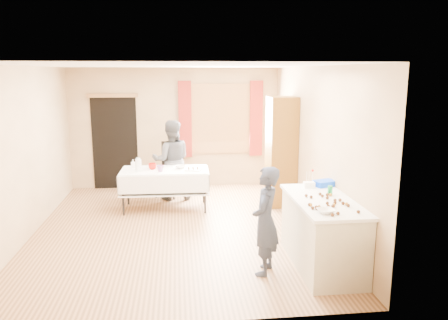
{
  "coord_description": "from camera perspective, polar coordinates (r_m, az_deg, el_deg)",
  "views": [
    {
      "loc": [
        0.04,
        -6.78,
        2.51
      ],
      "look_at": [
        0.78,
        0.0,
        1.13
      ],
      "focal_mm": 35.0,
      "sensor_mm": 36.0,
      "label": 1
    }
  ],
  "objects": [
    {
      "name": "cabinet",
      "position": [
        8.31,
        7.48,
        1.1
      ],
      "size": [
        0.5,
        0.6,
        2.06
      ],
      "primitive_type": "cube",
      "color": "brown",
      "rests_on": "floor"
    },
    {
      "name": "wall_right",
      "position": [
        7.24,
        11.77,
        1.59
      ],
      "size": [
        0.02,
        5.5,
        2.6
      ],
      "primitive_type": "cube",
      "color": "tan",
      "rests_on": "floor"
    },
    {
      "name": "floor",
      "position": [
        7.23,
        -6.2,
        -9.0
      ],
      "size": [
        4.5,
        5.5,
        0.02
      ],
      "primitive_type": "cube",
      "color": "#9E7047",
      "rests_on": "ground"
    },
    {
      "name": "counter",
      "position": [
        5.89,
        12.71,
        -9.27
      ],
      "size": [
        0.76,
        1.61,
        0.91
      ],
      "color": "beige",
      "rests_on": "floor"
    },
    {
      "name": "woman",
      "position": [
        8.69,
        -6.87,
        -0.02
      ],
      "size": [
        0.81,
        0.65,
        1.59
      ],
      "primitive_type": "imported",
      "rotation": [
        0.0,
        0.0,
        3.17
      ],
      "color": "black",
      "rests_on": "floor"
    },
    {
      "name": "window_frame",
      "position": [
        9.6,
        -0.43,
        5.41
      ],
      "size": [
        1.32,
        0.06,
        1.52
      ],
      "primitive_type": "cube",
      "color": "olive",
      "rests_on": "wall_back"
    },
    {
      "name": "wall_front",
      "position": [
        4.2,
        -6.48,
        -5.35
      ],
      "size": [
        4.5,
        0.02,
        2.6
      ],
      "primitive_type": "cube",
      "color": "tan",
      "rests_on": "floor"
    },
    {
      "name": "party_table",
      "position": [
        8.16,
        -7.71,
        -3.32
      ],
      "size": [
        1.63,
        0.86,
        0.75
      ],
      "rotation": [
        0.0,
        0.0,
        -0.02
      ],
      "color": "black",
      "rests_on": "floor"
    },
    {
      "name": "ceiling",
      "position": [
        6.78,
        -6.68,
        12.23
      ],
      "size": [
        4.5,
        5.5,
        0.02
      ],
      "primitive_type": "cube",
      "color": "white",
      "rests_on": "floor"
    },
    {
      "name": "cake_balls",
      "position": [
        5.52,
        13.42,
        -5.48
      ],
      "size": [
        0.52,
        0.89,
        0.04
      ],
      "color": "#3F2314",
      "rests_on": "counter"
    },
    {
      "name": "chair",
      "position": [
        9.02,
        -7.18,
        -2.63
      ],
      "size": [
        0.59,
        0.59,
        1.1
      ],
      "rotation": [
        0.0,
        0.0,
        -0.41
      ],
      "color": "black",
      "rests_on": "floor"
    },
    {
      "name": "pitcher",
      "position": [
        8.01,
        -11.11,
        -0.66
      ],
      "size": [
        0.12,
        0.12,
        0.22
      ],
      "primitive_type": "cylinder",
      "rotation": [
        0.0,
        0.0,
        0.09
      ],
      "color": "silver",
      "rests_on": "party_table"
    },
    {
      "name": "bottle",
      "position": [
        8.3,
        -11.78,
        -0.47
      ],
      "size": [
        0.09,
        0.1,
        0.16
      ],
      "primitive_type": "imported",
      "rotation": [
        0.0,
        0.0,
        0.16
      ],
      "color": "white",
      "rests_on": "party_table"
    },
    {
      "name": "curtain_right",
      "position": [
        9.66,
        4.22,
        5.42
      ],
      "size": [
        0.28,
        0.06,
        1.65
      ],
      "primitive_type": "cube",
      "color": "maroon",
      "rests_on": "wall_back"
    },
    {
      "name": "blue_basket",
      "position": [
        6.39,
        13.0,
        -2.98
      ],
      "size": [
        0.35,
        0.29,
        0.08
      ],
      "primitive_type": "cube",
      "rotation": [
        0.0,
        0.0,
        0.33
      ],
      "color": "blue",
      "rests_on": "counter"
    },
    {
      "name": "cup_rainbow",
      "position": [
        7.91,
        -8.32,
        -1.1
      ],
      "size": [
        0.19,
        0.19,
        0.11
      ],
      "primitive_type": "imported",
      "rotation": [
        0.0,
        0.0,
        0.3
      ],
      "color": "red",
      "rests_on": "party_table"
    },
    {
      "name": "wall_back",
      "position": [
        9.62,
        -6.41,
        4.15
      ],
      "size": [
        4.5,
        0.02,
        2.6
      ],
      "primitive_type": "cube",
      "color": "tan",
      "rests_on": "floor"
    },
    {
      "name": "cup_red",
      "position": [
        8.11,
        -9.33,
        -0.82
      ],
      "size": [
        0.19,
        0.19,
        0.11
      ],
      "primitive_type": "imported",
      "rotation": [
        0.0,
        0.0,
        0.17
      ],
      "color": "red",
      "rests_on": "party_table"
    },
    {
      "name": "curtain_left",
      "position": [
        9.51,
        -5.11,
        5.3
      ],
      "size": [
        0.28,
        0.06,
        1.65
      ],
      "primitive_type": "cube",
      "color": "maroon",
      "rests_on": "wall_back"
    },
    {
      "name": "window_pane",
      "position": [
        9.59,
        -0.43,
        5.4
      ],
      "size": [
        1.2,
        0.02,
        1.4
      ],
      "primitive_type": "cube",
      "color": "white",
      "rests_on": "wall_back"
    },
    {
      "name": "mixing_bowl",
      "position": [
        5.19,
        13.17,
        -6.51
      ],
      "size": [
        0.26,
        0.26,
        0.05
      ],
      "primitive_type": "imported",
      "rotation": [
        0.0,
        0.0,
        0.15
      ],
      "color": "white",
      "rests_on": "counter"
    },
    {
      "name": "foam_block",
      "position": [
        6.25,
        11.06,
        -3.2
      ],
      "size": [
        0.15,
        0.1,
        0.08
      ],
      "primitive_type": "cube",
      "rotation": [
        0.0,
        0.0,
        -0.02
      ],
      "color": "white",
      "rests_on": "counter"
    },
    {
      "name": "small_bowl",
      "position": [
        8.14,
        -5.7,
        -0.88
      ],
      "size": [
        0.19,
        0.19,
        0.06
      ],
      "primitive_type": "imported",
      "rotation": [
        0.0,
        0.0,
        0.02
      ],
      "color": "white",
      "rests_on": "party_table"
    },
    {
      "name": "pastry_tray",
      "position": [
        7.97,
        -4.04,
        -1.26
      ],
      "size": [
        0.32,
        0.27,
        0.02
      ],
      "primitive_type": "cube",
      "rotation": [
        0.0,
        0.0,
        -0.27
      ],
      "color": "white",
      "rests_on": "party_table"
    },
    {
      "name": "doorway",
      "position": [
        9.72,
        -14.06,
        2.17
      ],
      "size": [
        0.95,
        0.04,
        2.0
      ],
      "primitive_type": "cube",
      "color": "black",
      "rests_on": "floor"
    },
    {
      "name": "door_lintel",
      "position": [
        9.59,
        -14.38,
        8.17
      ],
      "size": [
        1.05,
        0.06,
        0.08
      ],
      "primitive_type": "cube",
      "color": "olive",
      "rests_on": "wall_back"
    },
    {
      "name": "wall_left",
      "position": [
        7.26,
        -24.56,
        0.82
      ],
      "size": [
        0.02,
        5.5,
        2.6
      ],
      "primitive_type": "cube",
      "color": "tan",
      "rests_on": "floor"
    },
    {
      "name": "girl",
      "position": [
        5.5,
        5.43,
        -7.91
      ],
      "size": [
        0.73,
        0.68,
        1.38
      ],
      "primitive_type": "imported",
      "rotation": [
        0.0,
        0.0,
        -1.96
      ],
      "color": "#1E253A",
      "rests_on": "floor"
    },
    {
      "name": "soda_can",
      "position": [
        5.94,
        13.68,
        -3.88
      ],
      "size": [
        0.07,
        0.07,
        0.12
      ],
      "primitive_type": "cylinder",
      "rotation": [
        0.0,
        0.0,
        -0.0
      ],
      "color": "#188645",
      "rests_on": "counter"
    }
  ]
}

